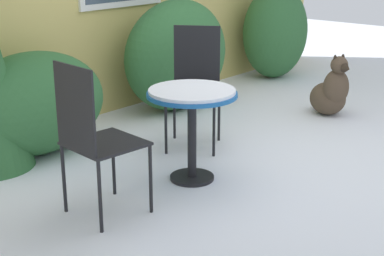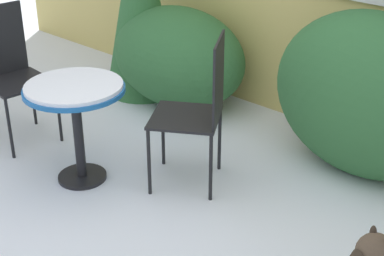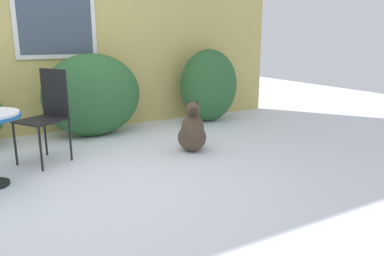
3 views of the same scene
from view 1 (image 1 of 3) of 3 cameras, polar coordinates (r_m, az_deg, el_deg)
The scene contains 8 objects.
ground_plane at distance 4.96m, azimuth 8.69°, elevation -3.12°, with size 16.00×16.00×0.00m, color white.
shrub_left at distance 5.14m, azimuth -15.02°, elevation 2.34°, with size 1.31×0.91×0.87m.
shrub_middle at distance 6.25m, azimuth -1.44°, elevation 7.07°, with size 1.39×0.71×1.17m.
shrub_right at distance 7.81m, azimuth 8.10°, elevation 9.21°, with size 1.00×0.75×1.20m.
patio_table at distance 4.34m, azimuth 0.00°, elevation 2.16°, with size 0.67×0.67×0.71m.
patio_chair_near_table at distance 5.14m, azimuth 0.28°, elevation 4.53°, with size 0.61×0.61×1.04m.
patio_chair_far_side at distance 3.80m, azimuth -9.54°, elevation -0.64°, with size 0.49×0.49×1.04m.
dog at distance 6.24m, azimuth 13.33°, elevation 3.36°, with size 0.49×0.57×0.66m.
Camera 1 is at (-3.97, -2.39, 1.77)m, focal length 55.00 mm.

